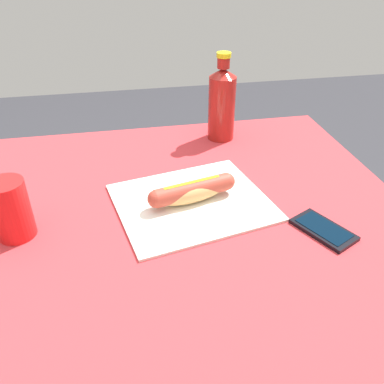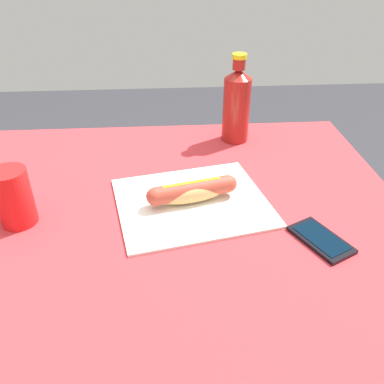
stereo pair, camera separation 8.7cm
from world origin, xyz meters
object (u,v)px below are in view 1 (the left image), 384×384
at_px(hot_dog, 192,191).
at_px(cell_phone, 324,230).
at_px(soda_bottle, 222,103).
at_px(drinking_cup, 11,210).

distance_m(hot_dog, cell_phone, 0.28).
bearing_deg(hot_dog, soda_bottle, -114.65).
xyz_separation_m(hot_dog, drinking_cup, (0.36, 0.04, 0.03)).
distance_m(cell_phone, soda_bottle, 0.48).
bearing_deg(soda_bottle, hot_dog, 65.35).
distance_m(soda_bottle, drinking_cup, 0.62).
xyz_separation_m(hot_dog, cell_phone, (-0.24, 0.15, -0.03)).
height_order(hot_dog, drinking_cup, drinking_cup).
bearing_deg(hot_dog, cell_phone, 148.67).
bearing_deg(cell_phone, drinking_cup, -9.96).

